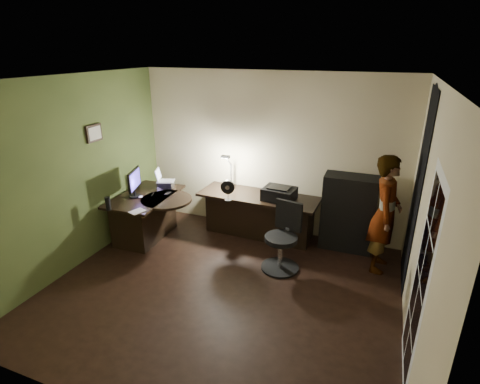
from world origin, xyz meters
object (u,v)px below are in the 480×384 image
(desk_right, at_px, (258,216))
(monitor, at_px, (134,187))
(office_chair, at_px, (281,238))
(desk_left, at_px, (147,216))
(person, at_px, (385,214))
(cabinet, at_px, (348,213))

(desk_right, xyz_separation_m, monitor, (-1.83, -0.83, 0.56))
(monitor, distance_m, office_chair, 2.50)
(desk_left, xyz_separation_m, office_chair, (2.35, -0.13, 0.11))
(desk_left, xyz_separation_m, desk_right, (1.71, 0.72, -0.01))
(desk_left, bearing_deg, desk_right, 20.16)
(desk_left, height_order, office_chair, office_chair)
(desk_right, xyz_separation_m, office_chair, (0.64, -0.85, 0.12))
(monitor, height_order, office_chair, monitor)
(monitor, distance_m, person, 3.83)
(desk_right, bearing_deg, cabinet, 7.93)
(desk_right, height_order, office_chair, office_chair)
(cabinet, distance_m, office_chair, 1.29)
(desk_left, distance_m, office_chair, 2.36)
(desk_left, xyz_separation_m, monitor, (-0.11, -0.11, 0.55))
(cabinet, xyz_separation_m, monitor, (-3.27, -0.98, 0.33))
(desk_right, relative_size, cabinet, 1.64)
(cabinet, relative_size, office_chair, 1.23)
(desk_right, bearing_deg, office_chair, -51.07)
(cabinet, bearing_deg, monitor, -163.87)
(office_chair, distance_m, person, 1.49)
(person, bearing_deg, desk_right, 85.57)
(office_chair, bearing_deg, cabinet, 61.99)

